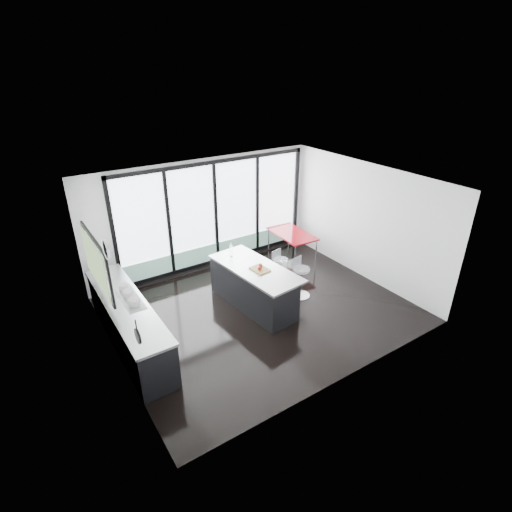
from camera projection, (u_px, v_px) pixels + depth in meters
floor at (260, 310)px, 8.66m from camera, size 6.00×5.00×0.00m
ceiling at (260, 184)px, 7.41m from camera, size 6.00×5.00×0.00m
wall_back at (215, 218)px, 10.07m from camera, size 6.00×0.09×2.80m
wall_front at (350, 310)px, 6.16m from camera, size 6.00×0.00×2.80m
wall_left at (104, 279)px, 6.70m from camera, size 0.26×5.00×2.80m
wall_right at (364, 222)px, 9.51m from camera, size 0.00×5.00×2.80m
counter_cabinets at (129, 323)px, 7.43m from camera, size 0.69×3.24×1.36m
island at (253, 286)px, 8.63m from camera, size 1.15×2.31×1.18m
bar_stool_near at (300, 282)px, 9.00m from camera, size 0.53×0.53×0.72m
bar_stool_far at (280, 271)px, 9.55m from camera, size 0.48×0.48×0.64m
red_table at (292, 246)px, 10.74m from camera, size 0.87×1.42×0.73m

